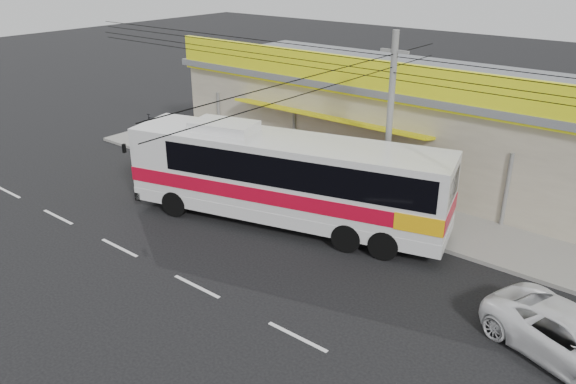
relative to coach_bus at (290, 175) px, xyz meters
The scene contains 8 objects.
ground 3.46m from the coach_bus, 80.84° to the right, with size 120.00×120.00×0.00m, color black.
sidewalk 3.79m from the coach_bus, 82.09° to the left, with size 30.00×3.20×0.15m, color gray.
lane_markings 5.67m from the coach_bus, 85.15° to the right, with size 50.00×0.12×0.01m, color silver, non-canonical shape.
storefront_building 8.78m from the coach_bus, 87.11° to the left, with size 22.60×9.20×5.70m.
coach_bus is the anchor object (origin of this frame).
motorbike_red 4.57m from the coach_bus, 153.83° to the left, with size 0.65×1.87×0.98m, color maroon.
motorbike_dark 13.69m from the coach_bus, 163.26° to the left, with size 0.52×1.84×1.11m, color black.
utility_pole 5.37m from the coach_bus, 45.73° to the left, with size 34.00×14.00×7.21m.
Camera 1 is at (11.61, -12.41, 9.69)m, focal length 35.00 mm.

